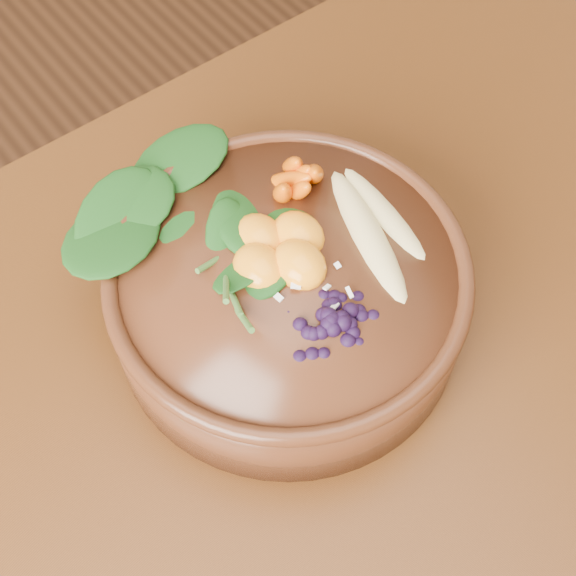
% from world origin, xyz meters
% --- Properties ---
extents(dining_table, '(1.60, 0.90, 0.75)m').
position_xyz_m(dining_table, '(0.00, 0.00, 0.66)').
color(dining_table, '#331C0C').
rests_on(dining_table, ground).
extents(stoneware_bowl, '(0.31, 0.31, 0.07)m').
position_xyz_m(stoneware_bowl, '(-0.08, 0.16, 0.79)').
color(stoneware_bowl, '#512814').
rests_on(stoneware_bowl, dining_table).
extents(kale_heap, '(0.20, 0.19, 0.04)m').
position_xyz_m(kale_heap, '(-0.11, 0.22, 0.84)').
color(kale_heap, '#1A4617').
rests_on(kale_heap, stoneware_bowl).
extents(carrot_cluster, '(0.06, 0.06, 0.08)m').
position_xyz_m(carrot_cluster, '(-0.02, 0.23, 0.86)').
color(carrot_cluster, '#E66402').
rests_on(carrot_cluster, stoneware_bowl).
extents(banana_halves, '(0.08, 0.15, 0.03)m').
position_xyz_m(banana_halves, '(0.00, 0.15, 0.84)').
color(banana_halves, '#E0CC84').
rests_on(banana_halves, stoneware_bowl).
extents(mandarin_cluster, '(0.09, 0.10, 0.03)m').
position_xyz_m(mandarin_cluster, '(-0.07, 0.18, 0.84)').
color(mandarin_cluster, orange).
rests_on(mandarin_cluster, stoneware_bowl).
extents(blueberry_pile, '(0.14, 0.11, 0.04)m').
position_xyz_m(blueberry_pile, '(-0.08, 0.10, 0.84)').
color(blueberry_pile, black).
rests_on(blueberry_pile, stoneware_bowl).
extents(coconut_flakes, '(0.10, 0.08, 0.01)m').
position_xyz_m(coconut_flakes, '(-0.08, 0.14, 0.83)').
color(coconut_flakes, white).
rests_on(coconut_flakes, stoneware_bowl).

